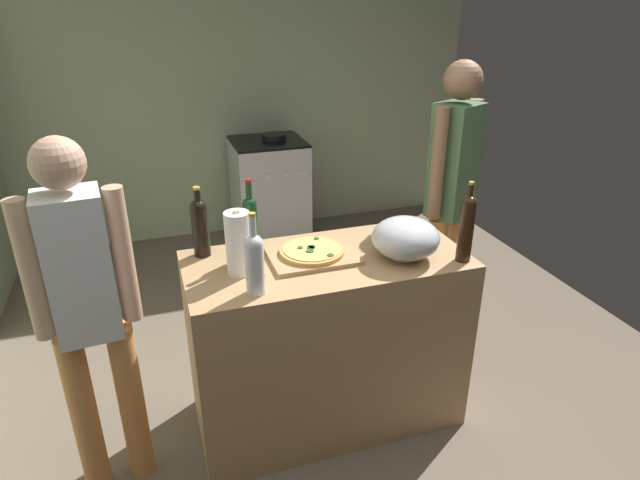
{
  "coord_description": "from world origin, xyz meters",
  "views": [
    {
      "loc": [
        -0.77,
        -1.52,
        2.03
      ],
      "look_at": [
        -0.04,
        0.7,
        0.96
      ],
      "focal_mm": 30.51,
      "sensor_mm": 36.0,
      "label": 1
    }
  ],
  "objects_px": {
    "person_in_stripes": "(87,306)",
    "person_in_red": "(451,191)",
    "paper_towel_roll": "(238,243)",
    "wine_bottle_amber": "(255,261)",
    "stove": "(270,192)",
    "wine_bottle_green": "(466,226)",
    "pizza": "(312,251)",
    "wine_bottle_dark": "(251,224)",
    "mixing_bowl": "(406,238)",
    "wine_bottle_clear": "(200,225)"
  },
  "relations": [
    {
      "from": "paper_towel_roll",
      "to": "wine_bottle_amber",
      "type": "xyz_separation_m",
      "value": [
        0.03,
        -0.2,
        0.0
      ]
    },
    {
      "from": "wine_bottle_amber",
      "to": "wine_bottle_green",
      "type": "bearing_deg",
      "value": -0.36
    },
    {
      "from": "wine_bottle_clear",
      "to": "paper_towel_roll",
      "type": "bearing_deg",
      "value": -59.8
    },
    {
      "from": "paper_towel_roll",
      "to": "wine_bottle_green",
      "type": "relative_size",
      "value": 0.76
    },
    {
      "from": "wine_bottle_amber",
      "to": "wine_bottle_clear",
      "type": "relative_size",
      "value": 1.05
    },
    {
      "from": "mixing_bowl",
      "to": "wine_bottle_amber",
      "type": "distance_m",
      "value": 0.73
    },
    {
      "from": "wine_bottle_clear",
      "to": "person_in_red",
      "type": "relative_size",
      "value": 0.19
    },
    {
      "from": "wine_bottle_clear",
      "to": "wine_bottle_green",
      "type": "distance_m",
      "value": 1.2
    },
    {
      "from": "paper_towel_roll",
      "to": "pizza",
      "type": "bearing_deg",
      "value": 8.29
    },
    {
      "from": "paper_towel_roll",
      "to": "wine_bottle_amber",
      "type": "height_order",
      "value": "wine_bottle_amber"
    },
    {
      "from": "person_in_stripes",
      "to": "paper_towel_roll",
      "type": "bearing_deg",
      "value": 8.03
    },
    {
      "from": "person_in_stripes",
      "to": "person_in_red",
      "type": "height_order",
      "value": "person_in_red"
    },
    {
      "from": "paper_towel_roll",
      "to": "wine_bottle_dark",
      "type": "distance_m",
      "value": 0.17
    },
    {
      "from": "wine_bottle_dark",
      "to": "person_in_red",
      "type": "xyz_separation_m",
      "value": [
        1.21,
        0.29,
        -0.07
      ]
    },
    {
      "from": "paper_towel_roll",
      "to": "person_in_red",
      "type": "bearing_deg",
      "value": 18.36
    },
    {
      "from": "mixing_bowl",
      "to": "wine_bottle_clear",
      "type": "distance_m",
      "value": 0.94
    },
    {
      "from": "wine_bottle_amber",
      "to": "person_in_stripes",
      "type": "height_order",
      "value": "person_in_stripes"
    },
    {
      "from": "wine_bottle_amber",
      "to": "mixing_bowl",
      "type": "bearing_deg",
      "value": 8.58
    },
    {
      "from": "wine_bottle_dark",
      "to": "wine_bottle_amber",
      "type": "xyz_separation_m",
      "value": [
        -0.06,
        -0.34,
        -0.02
      ]
    },
    {
      "from": "wine_bottle_dark",
      "to": "person_in_stripes",
      "type": "relative_size",
      "value": 0.24
    },
    {
      "from": "pizza",
      "to": "paper_towel_roll",
      "type": "relative_size",
      "value": 1.05
    },
    {
      "from": "person_in_stripes",
      "to": "pizza",
      "type": "bearing_deg",
      "value": 8.12
    },
    {
      "from": "wine_bottle_dark",
      "to": "wine_bottle_green",
      "type": "xyz_separation_m",
      "value": [
        0.9,
        -0.34,
        0.01
      ]
    },
    {
      "from": "person_in_stripes",
      "to": "wine_bottle_green",
      "type": "bearing_deg",
      "value": -4.05
    },
    {
      "from": "wine_bottle_dark",
      "to": "person_in_stripes",
      "type": "height_order",
      "value": "person_in_stripes"
    },
    {
      "from": "wine_bottle_green",
      "to": "person_in_red",
      "type": "height_order",
      "value": "person_in_red"
    },
    {
      "from": "wine_bottle_green",
      "to": "wine_bottle_clear",
      "type": "bearing_deg",
      "value": 159.03
    },
    {
      "from": "paper_towel_roll",
      "to": "wine_bottle_dark",
      "type": "relative_size",
      "value": 0.76
    },
    {
      "from": "wine_bottle_dark",
      "to": "wine_bottle_green",
      "type": "relative_size",
      "value": 0.99
    },
    {
      "from": "stove",
      "to": "wine_bottle_green",
      "type": "bearing_deg",
      "value": -82.39
    },
    {
      "from": "stove",
      "to": "paper_towel_roll",
      "type": "bearing_deg",
      "value": -106.23
    },
    {
      "from": "wine_bottle_dark",
      "to": "wine_bottle_clear",
      "type": "distance_m",
      "value": 0.23
    },
    {
      "from": "mixing_bowl",
      "to": "person_in_stripes",
      "type": "height_order",
      "value": "person_in_stripes"
    },
    {
      "from": "pizza",
      "to": "stove",
      "type": "relative_size",
      "value": 0.32
    },
    {
      "from": "wine_bottle_clear",
      "to": "stove",
      "type": "bearing_deg",
      "value": 68.75
    },
    {
      "from": "mixing_bowl",
      "to": "paper_towel_roll",
      "type": "xyz_separation_m",
      "value": [
        -0.75,
        0.09,
        0.05
      ]
    },
    {
      "from": "wine_bottle_clear",
      "to": "wine_bottle_green",
      "type": "relative_size",
      "value": 0.89
    },
    {
      "from": "mixing_bowl",
      "to": "wine_bottle_green",
      "type": "relative_size",
      "value": 0.83
    },
    {
      "from": "wine_bottle_dark",
      "to": "wine_bottle_amber",
      "type": "relative_size",
      "value": 1.07
    },
    {
      "from": "mixing_bowl",
      "to": "wine_bottle_amber",
      "type": "height_order",
      "value": "wine_bottle_amber"
    },
    {
      "from": "paper_towel_roll",
      "to": "wine_bottle_amber",
      "type": "distance_m",
      "value": 0.2
    },
    {
      "from": "mixing_bowl",
      "to": "wine_bottle_dark",
      "type": "distance_m",
      "value": 0.71
    },
    {
      "from": "person_in_stripes",
      "to": "person_in_red",
      "type": "bearing_deg",
      "value": 15.11
    },
    {
      "from": "wine_bottle_amber",
      "to": "person_in_stripes",
      "type": "xyz_separation_m",
      "value": [
        -0.65,
        0.11,
        -0.14
      ]
    },
    {
      "from": "pizza",
      "to": "wine_bottle_dark",
      "type": "height_order",
      "value": "wine_bottle_dark"
    },
    {
      "from": "wine_bottle_clear",
      "to": "stove",
      "type": "relative_size",
      "value": 0.35
    },
    {
      "from": "wine_bottle_dark",
      "to": "stove",
      "type": "height_order",
      "value": "wine_bottle_dark"
    },
    {
      "from": "pizza",
      "to": "wine_bottle_dark",
      "type": "xyz_separation_m",
      "value": [
        -0.26,
        0.09,
        0.13
      ]
    },
    {
      "from": "pizza",
      "to": "person_in_red",
      "type": "height_order",
      "value": "person_in_red"
    },
    {
      "from": "pizza",
      "to": "stove",
      "type": "distance_m",
      "value": 2.29
    }
  ]
}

